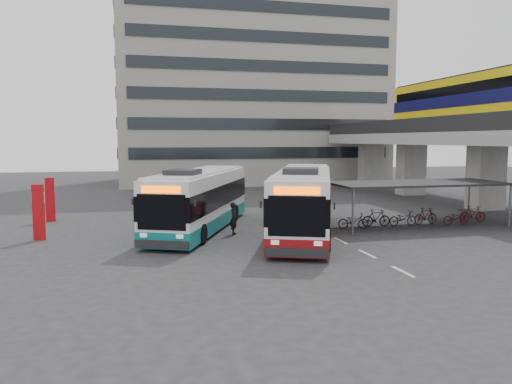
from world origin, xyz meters
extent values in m
plane|color=#28282B|center=(0.00, 0.00, 0.00)|extent=(120.00, 120.00, 0.00)
cube|color=gray|center=(17.00, 8.00, 2.30)|extent=(2.20, 1.60, 4.60)
cube|color=gray|center=(17.00, 18.00, 2.30)|extent=(2.20, 1.60, 4.60)
cube|color=gray|center=(17.00, 26.00, 2.30)|extent=(2.20, 1.60, 4.60)
cube|color=gray|center=(17.00, 12.00, 5.05)|extent=(8.00, 32.00, 0.90)
cube|color=black|center=(13.25, 12.00, 6.05)|extent=(0.35, 32.00, 1.10)
cube|color=black|center=(20.75, 12.00, 6.05)|extent=(0.35, 32.00, 1.10)
cube|color=#D7BB0C|center=(17.00, 8.68, 7.60)|extent=(2.90, 20.00, 3.90)
cube|color=#0B0A3C|center=(17.00, 8.68, 7.80)|extent=(2.98, 20.02, 0.90)
cube|color=black|center=(17.00, 8.68, 8.60)|extent=(2.96, 19.20, 0.70)
cube|color=black|center=(17.00, 8.68, 9.55)|extent=(2.70, 19.60, 0.25)
cylinder|color=#595B60|center=(3.70, 4.80, 1.20)|extent=(0.12, 0.12, 2.40)
cylinder|color=#595B60|center=(13.30, 4.80, 1.20)|extent=(0.12, 0.12, 2.40)
cylinder|color=#595B60|center=(3.70, 1.20, 1.20)|extent=(0.12, 0.12, 2.40)
cylinder|color=#595B60|center=(13.30, 1.20, 1.20)|extent=(0.12, 0.12, 2.40)
cube|color=black|center=(8.50, 3.00, 2.48)|extent=(10.00, 4.00, 0.12)
imported|color=black|center=(4.50, 3.00, 0.45)|extent=(1.71, 0.60, 0.90)
imported|color=black|center=(6.10, 3.00, 0.50)|extent=(1.66, 0.47, 1.00)
imported|color=black|center=(7.70, 3.00, 0.45)|extent=(1.72, 0.60, 0.90)
imported|color=black|center=(9.30, 3.00, 0.50)|extent=(1.66, 0.47, 1.00)
imported|color=#350C0F|center=(10.90, 3.00, 0.45)|extent=(1.71, 0.60, 0.90)
imported|color=#3F0C0F|center=(12.50, 3.00, 0.50)|extent=(1.66, 0.47, 1.00)
cube|color=gray|center=(6.00, 36.00, 12.50)|extent=(30.00, 15.00, 25.00)
cube|color=beige|center=(2.50, -6.00, 0.01)|extent=(0.15, 1.60, 0.01)
cube|color=beige|center=(2.50, -3.00, 0.01)|extent=(0.15, 1.60, 0.01)
cube|color=beige|center=(2.50, 0.00, 0.01)|extent=(0.15, 1.60, 0.01)
cube|color=white|center=(1.27, 2.01, 1.89)|extent=(7.00, 12.51, 2.84)
cube|color=maroon|center=(1.27, 2.01, 0.57)|extent=(7.05, 12.56, 0.78)
cube|color=black|center=(1.27, 2.01, 2.02)|extent=(7.06, 12.55, 1.19)
cube|color=#F65500|center=(-1.01, -3.76, 2.95)|extent=(1.75, 0.75, 0.31)
cube|color=black|center=(0.13, -0.88, 3.54)|extent=(2.08, 2.12, 0.29)
cylinder|color=black|center=(-1.34, -1.23, 0.52)|extent=(0.67, 1.08, 1.03)
cylinder|color=black|center=(3.69, 4.79, 0.52)|extent=(0.67, 1.08, 1.03)
cube|color=white|center=(-3.83, 4.65, 1.81)|extent=(7.08, 11.89, 2.72)
cube|color=#0B686A|center=(-3.83, 4.65, 0.54)|extent=(7.13, 11.94, 0.74)
cube|color=black|center=(-3.83, 4.65, 1.93)|extent=(7.14, 11.93, 1.14)
cube|color=#F65500|center=(-6.22, -0.79, 2.82)|extent=(1.65, 0.78, 0.30)
cube|color=black|center=(-5.03, 1.93, 3.38)|extent=(2.02, 2.06, 0.28)
cylinder|color=black|center=(-6.44, 1.64, 0.49)|extent=(0.67, 1.03, 0.99)
cylinder|color=black|center=(-1.42, 7.22, 0.49)|extent=(0.67, 1.03, 0.99)
imported|color=black|center=(-2.31, 2.80, 0.85)|extent=(0.54, 0.70, 1.71)
cube|color=#B40B11|center=(-12.00, 3.62, 1.39)|extent=(0.56, 0.18, 2.79)
cube|color=white|center=(-12.00, 3.62, 2.12)|extent=(0.60, 0.06, 0.56)
cube|color=#B40B11|center=(-12.40, 9.58, 1.34)|extent=(0.56, 0.27, 2.69)
cube|color=white|center=(-12.40, 9.58, 2.04)|extent=(0.58, 0.16, 0.54)
camera|label=1|loc=(-7.22, -22.66, 4.98)|focal=35.00mm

